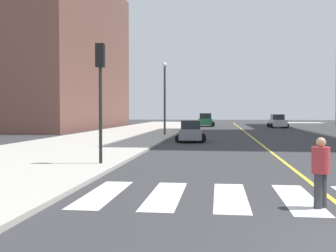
{
  "coord_description": "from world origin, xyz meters",
  "views": [
    {
      "loc": [
        -3.03,
        -7.37,
        2.36
      ],
      "look_at": [
        -8.19,
        34.57,
        0.86
      ],
      "focal_mm": 44.06,
      "sensor_mm": 36.0,
      "label": 1
    }
  ],
  "objects_px": {
    "car_gray_fourth": "(191,132)",
    "pedestrian_crossing": "(321,169)",
    "car_silver_nearest": "(278,121)",
    "car_green_second": "(206,120)",
    "traffic_light_far_corner": "(100,80)",
    "street_lamp": "(165,92)"
  },
  "relations": [
    {
      "from": "car_silver_nearest",
      "to": "street_lamp",
      "type": "height_order",
      "value": "street_lamp"
    },
    {
      "from": "car_green_second",
      "to": "traffic_light_far_corner",
      "type": "height_order",
      "value": "traffic_light_far_corner"
    },
    {
      "from": "pedestrian_crossing",
      "to": "car_green_second",
      "type": "bearing_deg",
      "value": -126.84
    },
    {
      "from": "car_silver_nearest",
      "to": "street_lamp",
      "type": "xyz_separation_m",
      "value": [
        -13.57,
        -22.17,
        3.32
      ]
    },
    {
      "from": "car_silver_nearest",
      "to": "traffic_light_far_corner",
      "type": "relative_size",
      "value": 0.86
    },
    {
      "from": "car_silver_nearest",
      "to": "street_lamp",
      "type": "relative_size",
      "value": 0.64
    },
    {
      "from": "car_silver_nearest",
      "to": "pedestrian_crossing",
      "type": "xyz_separation_m",
      "value": [
        -6.02,
        -50.67,
        0.05
      ]
    },
    {
      "from": "pedestrian_crossing",
      "to": "traffic_light_far_corner",
      "type": "bearing_deg",
      "value": -83.56
    },
    {
      "from": "car_green_second",
      "to": "traffic_light_far_corner",
      "type": "relative_size",
      "value": 0.92
    },
    {
      "from": "car_gray_fourth",
      "to": "street_lamp",
      "type": "bearing_deg",
      "value": 111.08
    },
    {
      "from": "car_gray_fourth",
      "to": "street_lamp",
      "type": "relative_size",
      "value": 0.56
    },
    {
      "from": "car_gray_fourth",
      "to": "pedestrian_crossing",
      "type": "distance_m",
      "value": 22.04
    },
    {
      "from": "traffic_light_far_corner",
      "to": "street_lamp",
      "type": "height_order",
      "value": "street_lamp"
    },
    {
      "from": "car_silver_nearest",
      "to": "traffic_light_far_corner",
      "type": "distance_m",
      "value": 46.07
    },
    {
      "from": "car_gray_fourth",
      "to": "pedestrian_crossing",
      "type": "height_order",
      "value": "pedestrian_crossing"
    },
    {
      "from": "car_green_second",
      "to": "car_gray_fourth",
      "type": "distance_m",
      "value": 32.83
    },
    {
      "from": "traffic_light_far_corner",
      "to": "street_lamp",
      "type": "xyz_separation_m",
      "value": [
        -0.11,
        21.79,
        0.52
      ]
    },
    {
      "from": "car_silver_nearest",
      "to": "car_green_second",
      "type": "height_order",
      "value": "car_green_second"
    },
    {
      "from": "car_silver_nearest",
      "to": "car_gray_fourth",
      "type": "relative_size",
      "value": 1.15
    },
    {
      "from": "traffic_light_far_corner",
      "to": "street_lamp",
      "type": "distance_m",
      "value": 21.8
    },
    {
      "from": "car_silver_nearest",
      "to": "car_green_second",
      "type": "distance_m",
      "value": 11.14
    },
    {
      "from": "car_green_second",
      "to": "pedestrian_crossing",
      "type": "bearing_deg",
      "value": -86.18
    }
  ]
}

